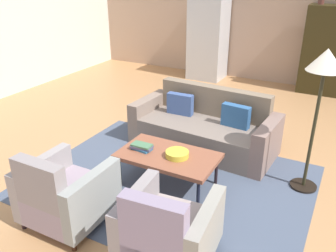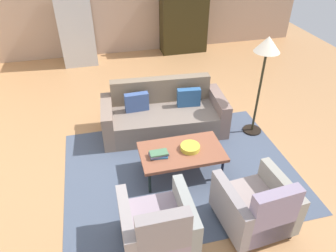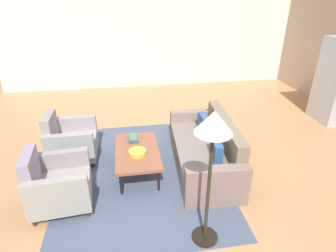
{
  "view_description": "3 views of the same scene",
  "coord_description": "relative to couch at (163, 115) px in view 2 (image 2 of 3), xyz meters",
  "views": [
    {
      "loc": [
        1.71,
        -4.03,
        2.51
      ],
      "look_at": [
        -0.22,
        -0.4,
        0.65
      ],
      "focal_mm": 38.13,
      "sensor_mm": 36.0,
      "label": 1
    },
    {
      "loc": [
        -1.1,
        -4.03,
        3.3
      ],
      "look_at": [
        -0.23,
        -0.48,
        0.74
      ],
      "focal_mm": 33.8,
      "sensor_mm": 36.0,
      "label": 2
    },
    {
      "loc": [
        3.81,
        -0.79,
        2.8
      ],
      "look_at": [
        -0.32,
        -0.13,
        0.69
      ],
      "focal_mm": 29.81,
      "sensor_mm": 36.0,
      "label": 3
    }
  ],
  "objects": [
    {
      "name": "area_rug",
      "position": [
        -0.01,
        -1.14,
        -0.28
      ],
      "size": [
        3.4,
        2.6,
        0.01
      ],
      "primitive_type": "cube",
      "color": "#495468",
      "rests_on": "ground"
    },
    {
      "name": "armchair_left",
      "position": [
        -0.61,
        -2.35,
        0.06
      ],
      "size": [
        0.8,
        0.8,
        0.88
      ],
      "rotation": [
        0.0,
        0.0,
        0.0
      ],
      "color": "#2D2411",
      "rests_on": "ground"
    },
    {
      "name": "couch",
      "position": [
        0.0,
        0.0,
        0.0
      ],
      "size": [
        2.15,
        1.03,
        0.86
      ],
      "rotation": [
        0.0,
        0.0,
        3.08
      ],
      "color": "#78695E",
      "rests_on": "ground"
    },
    {
      "name": "floor_lamp",
      "position": [
        1.51,
        -0.46,
        1.16
      ],
      "size": [
        0.4,
        0.4,
        1.72
      ],
      "color": "black",
      "rests_on": "ground"
    },
    {
      "name": "armchair_right",
      "position": [
        0.6,
        -2.35,
        0.06
      ],
      "size": [
        0.86,
        0.86,
        0.88
      ],
      "rotation": [
        0.0,
        0.0,
        0.08
      ],
      "color": "#2E2412",
      "rests_on": "ground"
    },
    {
      "name": "coffee_table",
      "position": [
        -0.01,
        -1.19,
        0.1
      ],
      "size": [
        1.2,
        0.7,
        0.42
      ],
      "color": "black",
      "rests_on": "ground"
    },
    {
      "name": "book_stack",
      "position": [
        -0.35,
        -1.23,
        0.17
      ],
      "size": [
        0.28,
        0.17,
        0.07
      ],
      "color": "#29618D",
      "rests_on": "coffee_table"
    },
    {
      "name": "refrigerator",
      "position": [
        -1.36,
        3.37,
        0.64
      ],
      "size": [
        0.8,
        0.73,
        1.85
      ],
      "color": "#B7BABF",
      "rests_on": "ground"
    },
    {
      "name": "cabinet",
      "position": [
        1.36,
        3.47,
        0.61
      ],
      "size": [
        1.2,
        0.51,
        1.8
      ],
      "color": "#2F2711",
      "rests_on": "ground"
    },
    {
      "name": "fruit_bowl",
      "position": [
        0.12,
        -1.19,
        0.17
      ],
      "size": [
        0.28,
        0.28,
        0.07
      ],
      "primitive_type": "cylinder",
      "color": "gold",
      "rests_on": "coffee_table"
    },
    {
      "name": "ground_plane",
      "position": [
        0.07,
        -0.51,
        -0.29
      ],
      "size": [
        11.14,
        11.14,
        0.0
      ],
      "primitive_type": "plane",
      "color": "tan"
    }
  ]
}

